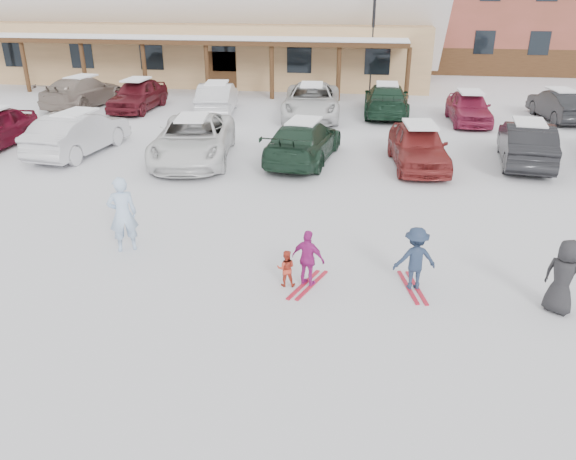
# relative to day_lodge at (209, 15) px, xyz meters

# --- Properties ---
(ground) EXTENTS (160.00, 160.00, 0.00)m
(ground) POSITION_rel_day_lodge_xyz_m (9.00, -27.96, -3.94)
(ground) COLOR silver
(ground) RESTS_ON ground
(day_lodge) EXTENTS (29.12, 12.50, 10.38)m
(day_lodge) POSITION_rel_day_lodge_xyz_m (0.00, 0.00, 0.00)
(day_lodge) COLOR tan
(day_lodge) RESTS_ON ground
(lamp_post) EXTENTS (0.50, 0.25, 6.65)m
(lamp_post) POSITION_rel_day_lodge_xyz_m (10.66, -4.89, -0.21)
(lamp_post) COLOR black
(lamp_post) RESTS_ON ground
(adult_skier) EXTENTS (0.79, 0.71, 1.82)m
(adult_skier) POSITION_rel_day_lodge_xyz_m (5.34, -26.44, -3.04)
(adult_skier) COLOR #ADCCF0
(adult_skier) RESTS_ON ground
(toddler_red) EXTENTS (0.43, 0.35, 0.80)m
(toddler_red) POSITION_rel_day_lodge_xyz_m (9.35, -27.57, -3.54)
(toddler_red) COLOR #BE3A27
(toddler_red) RESTS_ON ground
(child_navy) EXTENTS (0.97, 0.70, 1.36)m
(child_navy) POSITION_rel_day_lodge_xyz_m (11.97, -27.29, -3.26)
(child_navy) COLOR #1F2D46
(child_navy) RESTS_ON ground
(skis_child_navy) EXTENTS (0.52, 1.41, 0.03)m
(skis_child_navy) POSITION_rel_day_lodge_xyz_m (11.97, -27.29, -3.93)
(skis_child_navy) COLOR #B1192D
(skis_child_navy) RESTS_ON ground
(child_magenta) EXTENTS (0.79, 0.54, 1.25)m
(child_magenta) POSITION_rel_day_lodge_xyz_m (9.80, -27.50, -3.32)
(child_magenta) COLOR #A7217E
(child_magenta) RESTS_ON ground
(skis_child_magenta) EXTENTS (0.67, 1.38, 0.03)m
(skis_child_magenta) POSITION_rel_day_lodge_xyz_m (9.80, -27.50, -3.93)
(skis_child_magenta) COLOR #B1192D
(skis_child_magenta) RESTS_ON ground
(bystander_dark) EXTENTS (0.87, 0.84, 1.50)m
(bystander_dark) POSITION_rel_day_lodge_xyz_m (14.68, -27.78, -3.20)
(bystander_dark) COLOR black
(bystander_dark) RESTS_ON ground
(parked_car_1) EXTENTS (2.12, 4.83, 1.54)m
(parked_car_1) POSITION_rel_day_lodge_xyz_m (0.27, -18.87, -3.17)
(parked_car_1) COLOR silver
(parked_car_1) RESTS_ON ground
(parked_car_2) EXTENTS (3.38, 5.88, 1.54)m
(parked_car_2) POSITION_rel_day_lodge_xyz_m (4.71, -19.04, -3.17)
(parked_car_2) COLOR white
(parked_car_2) RESTS_ON ground
(parked_car_3) EXTENTS (2.58, 5.13, 1.43)m
(parked_car_3) POSITION_rel_day_lodge_xyz_m (8.57, -18.53, -3.23)
(parked_car_3) COLOR #1B3325
(parked_car_3) RESTS_ON ground
(parked_car_4) EXTENTS (2.19, 4.49, 1.48)m
(parked_car_4) POSITION_rel_day_lodge_xyz_m (12.54, -18.63, -3.21)
(parked_car_4) COLOR maroon
(parked_car_4) RESTS_ON ground
(parked_car_5) EXTENTS (2.08, 4.64, 1.48)m
(parked_car_5) POSITION_rel_day_lodge_xyz_m (16.25, -17.75, -3.20)
(parked_car_5) COLOR black
(parked_car_5) RESTS_ON ground
(parked_car_7) EXTENTS (2.74, 5.45, 1.52)m
(parked_car_7) POSITION_rel_day_lodge_xyz_m (-3.74, -10.72, -3.19)
(parked_car_7) COLOR gray
(parked_car_7) RESTS_ON ground
(parked_car_8) EXTENTS (1.87, 4.47, 1.51)m
(parked_car_8) POSITION_rel_day_lodge_xyz_m (-0.65, -11.10, -3.19)
(parked_car_8) COLOR #59141D
(parked_car_8) RESTS_ON ground
(parked_car_9) EXTENTS (2.17, 4.66, 1.48)m
(parked_car_9) POSITION_rel_day_lodge_xyz_m (3.48, -11.34, -3.20)
(parked_car_9) COLOR silver
(parked_car_9) RESTS_ON ground
(parked_car_10) EXTENTS (3.00, 5.76, 1.55)m
(parked_car_10) POSITION_rel_day_lodge_xyz_m (8.07, -11.55, -3.17)
(parked_car_10) COLOR silver
(parked_car_10) RESTS_ON ground
(parked_car_11) EXTENTS (2.12, 5.09, 1.47)m
(parked_car_11) POSITION_rel_day_lodge_xyz_m (11.52, -10.43, -3.21)
(parked_car_11) COLOR #153121
(parked_car_11) RESTS_ON ground
(parked_car_12) EXTENTS (1.83, 4.18, 1.40)m
(parked_car_12) POSITION_rel_day_lodge_xyz_m (15.18, -11.54, -3.24)
(parked_car_12) COLOR maroon
(parked_car_12) RESTS_ON ground
(parked_car_13) EXTENTS (2.04, 4.35, 1.38)m
(parked_car_13) POSITION_rel_day_lodge_xyz_m (19.38, -10.32, -3.25)
(parked_car_13) COLOR black
(parked_car_13) RESTS_ON ground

